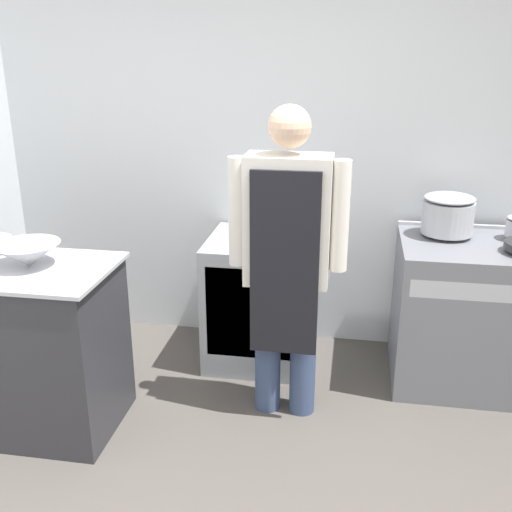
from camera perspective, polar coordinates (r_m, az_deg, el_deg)
name	(u,v)px	position (r m, az deg, el deg)	size (l,w,h in m)	color
wall_back	(276,141)	(3.87, 1.88, 10.93)	(8.00, 0.05, 2.70)	silver
prep_counter	(13,346)	(3.39, -22.10, -7.93)	(1.11, 0.61, 0.89)	#2D2D33
stove	(478,314)	(3.77, 20.41, -5.18)	(0.96, 0.69, 0.88)	slate
fridge_unit	(259,300)	(3.79, 0.28, -4.18)	(0.62, 0.63, 0.81)	#93999E
person_cook	(287,250)	(3.04, 2.98, 0.55)	(0.61, 0.24, 1.67)	#38476B
mixing_bowl	(28,255)	(3.15, -20.90, 0.11)	(0.33, 0.33, 0.12)	#B2B5BC
stock_pot	(448,213)	(3.65, 17.83, 3.88)	(0.30, 0.30, 0.24)	#B2B5BC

